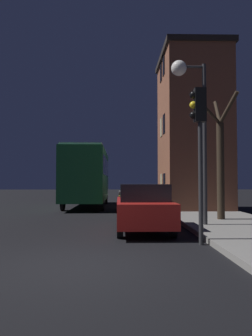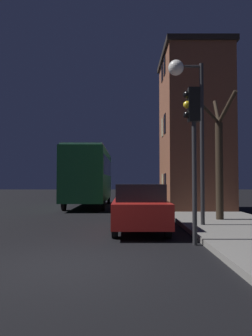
{
  "view_description": "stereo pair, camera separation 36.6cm",
  "coord_description": "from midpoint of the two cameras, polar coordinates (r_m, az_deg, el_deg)",
  "views": [
    {
      "loc": [
        0.7,
        -6.6,
        1.66
      ],
      "look_at": [
        1.03,
        8.11,
        2.26
      ],
      "focal_mm": 35.0,
      "sensor_mm": 36.0,
      "label": 1
    },
    {
      "loc": [
        1.07,
        -6.6,
        1.66
      ],
      "look_at": [
        1.03,
        8.11,
        2.26
      ],
      "focal_mm": 35.0,
      "sensor_mm": 36.0,
      "label": 2
    }
  ],
  "objects": [
    {
      "name": "traffic_light",
      "position": [
        8.89,
        12.86,
        6.23
      ],
      "size": [
        0.43,
        0.24,
        4.14
      ],
      "color": "#28282B",
      "rests_on": "ground"
    },
    {
      "name": "bus",
      "position": [
        21.68,
        -5.75,
        -0.89
      ],
      "size": [
        2.43,
        9.08,
        3.72
      ],
      "color": "#1E6B33",
      "rests_on": "ground"
    },
    {
      "name": "streetlamp",
      "position": [
        12.04,
        11.49,
        12.05
      ],
      "size": [
        1.25,
        0.55,
        5.81
      ],
      "color": "#28282B",
      "rests_on": "sidewalk"
    },
    {
      "name": "car_mid_lane",
      "position": [
        17.97,
        2.38,
        -5.23
      ],
      "size": [
        1.75,
        3.87,
        1.46
      ],
      "color": "olive",
      "rests_on": "ground"
    },
    {
      "name": "car_far_lane",
      "position": [
        25.88,
        1.86,
        -4.39
      ],
      "size": [
        1.82,
        3.96,
        1.43
      ],
      "color": "beige",
      "rests_on": "ground"
    },
    {
      "name": "car_near_lane",
      "position": [
        11.11,
        3.44,
        -6.73
      ],
      "size": [
        1.73,
        4.52,
        1.57
      ],
      "color": "#B21E19",
      "rests_on": "ground"
    },
    {
      "name": "brick_building",
      "position": [
        19.53,
        12.32,
        6.56
      ],
      "size": [
        3.67,
        5.27,
        8.98
      ],
      "color": "brown",
      "rests_on": "sidewalk"
    },
    {
      "name": "ground_plane",
      "position": [
        6.86,
        -7.6,
        -16.33
      ],
      "size": [
        120.0,
        120.0,
        0.0
      ],
      "primitive_type": "plane",
      "color": "black"
    },
    {
      "name": "bare_tree",
      "position": [
        13.7,
        16.75,
        2.29
      ],
      "size": [
        1.62,
        2.18,
        5.04
      ],
      "color": "#2D2319",
      "rests_on": "sidewalk"
    }
  ]
}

